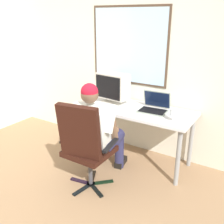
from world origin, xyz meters
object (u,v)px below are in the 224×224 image
object	(u,v)px
office_chair	(84,143)
crt_monitor	(113,86)
wine_glass	(173,113)
laptop	(155,106)
person_seated	(96,130)
desk	(135,115)

from	to	relation	value
office_chair	crt_monitor	size ratio (longest dim) A/B	2.34
office_chair	wine_glass	distance (m)	1.06
laptop	wine_glass	size ratio (longest dim) A/B	2.50
office_chair	person_seated	world-z (taller)	person_seated
crt_monitor	wine_glass	xyz separation A→B (m)	(0.94, -0.19, -0.14)
office_chair	person_seated	bearing A→B (deg)	98.14
desk	laptop	bearing A→B (deg)	16.17
office_chair	laptop	distance (m)	1.07
desk	office_chair	world-z (taller)	office_chair
person_seated	crt_monitor	xyz separation A→B (m)	(-0.20, 0.67, 0.34)
crt_monitor	wine_glass	bearing A→B (deg)	-11.30
desk	office_chair	size ratio (longest dim) A/B	1.42
laptop	desk	bearing A→B (deg)	-163.83
wine_glass	office_chair	bearing A→B (deg)	-132.60
desk	wine_glass	size ratio (longest dim) A/B	10.35
crt_monitor	wine_glass	world-z (taller)	crt_monitor
desk	wine_glass	world-z (taller)	wine_glass
office_chair	wine_glass	world-z (taller)	office_chair
desk	wine_glass	distance (m)	0.61
crt_monitor	office_chair	bearing A→B (deg)	-75.95
desk	laptop	world-z (taller)	laptop
laptop	wine_glass	xyz separation A→B (m)	(0.32, -0.22, 0.04)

